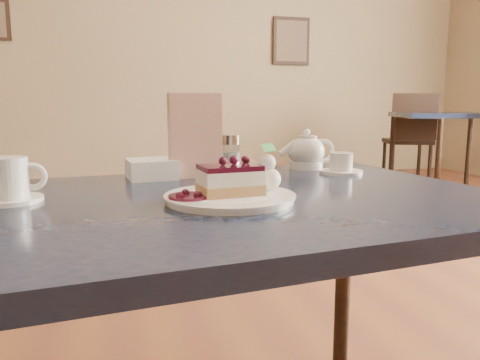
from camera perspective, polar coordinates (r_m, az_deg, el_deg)
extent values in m
cube|color=tan|center=(5.45, -12.50, 15.75)|extent=(8.00, 0.02, 3.00)
cube|color=black|center=(5.81, 6.27, 16.48)|extent=(0.45, 0.03, 0.55)
cube|color=#1C2235|center=(0.90, -2.23, -3.18)|extent=(1.16, 0.84, 0.04)
cylinder|color=black|center=(1.48, 12.43, -12.20)|extent=(0.05, 0.05, 0.65)
cylinder|color=white|center=(0.85, -1.23, -2.20)|extent=(0.23, 0.23, 0.01)
cube|color=tan|center=(0.85, -1.24, -1.14)|extent=(0.12, 0.09, 0.02)
cube|color=white|center=(0.84, -1.24, 0.38)|extent=(0.11, 0.09, 0.03)
cube|color=black|center=(0.84, -1.25, 1.55)|extent=(0.11, 0.08, 0.01)
ellipsoid|color=white|center=(0.88, 3.29, 0.10)|extent=(0.05, 0.05, 0.05)
cylinder|color=black|center=(0.82, -6.21, -2.02)|extent=(0.07, 0.07, 0.01)
cylinder|color=white|center=(0.94, -26.35, -2.16)|extent=(0.12, 0.12, 0.01)
cylinder|color=white|center=(0.94, -26.53, 0.27)|extent=(0.07, 0.07, 0.07)
torus|color=white|center=(0.93, -23.96, 0.38)|extent=(0.05, 0.01, 0.05)
cylinder|color=white|center=(1.22, 12.19, 0.98)|extent=(0.11, 0.11, 0.01)
cylinder|color=white|center=(1.22, 12.24, 2.22)|extent=(0.06, 0.06, 0.05)
ellipsoid|color=white|center=(1.29, 8.10, 3.27)|extent=(0.10, 0.10, 0.09)
cylinder|color=white|center=(1.29, 8.15, 5.42)|extent=(0.05, 0.05, 0.01)
cylinder|color=white|center=(1.27, 5.18, 3.20)|extent=(0.06, 0.02, 0.05)
cube|color=beige|center=(1.12, -5.46, 5.38)|extent=(0.13, 0.04, 0.20)
cylinder|color=white|center=(1.16, -1.29, 2.51)|extent=(0.05, 0.05, 0.08)
cylinder|color=silver|center=(1.16, -1.30, 4.98)|extent=(0.05, 0.05, 0.02)
cube|color=white|center=(1.13, -10.75, 1.34)|extent=(0.12, 0.12, 0.05)
cube|color=#1C2235|center=(4.69, 25.03, 7.20)|extent=(1.27, 1.14, 0.04)
cylinder|color=black|center=(4.18, 22.98, 1.79)|extent=(0.05, 0.05, 0.74)
cylinder|color=black|center=(4.72, 17.99, 2.84)|extent=(0.05, 0.05, 0.74)
cylinder|color=black|center=(5.25, 26.07, 2.95)|extent=(0.05, 0.05, 0.74)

